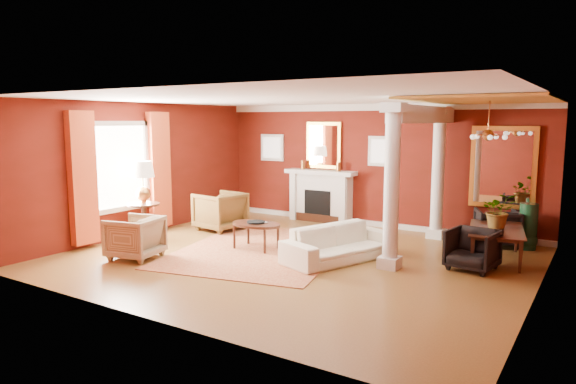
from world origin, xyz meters
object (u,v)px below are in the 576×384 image
Objects in this scene: armchair_leopard at (220,209)px; side_table at (143,186)px; armchair_stripe at (135,235)px; coffee_table at (256,225)px; dining_table at (498,235)px; sofa at (340,238)px.

side_table is at bearing -16.95° from armchair_leopard.
side_table is (-1.02, 1.14, 0.72)m from armchair_stripe.
armchair_leopard is 2.75m from armchair_stripe.
coffee_table is 0.63× the size of dining_table.
coffee_table is 4.49m from dining_table.
side_table reaches higher than armchair_stripe.
sofa is 3.73m from armchair_stripe.
armchair_stripe is 2.28m from coffee_table.
side_table is 1.02× the size of dining_table.
coffee_table is at bearing 68.31° from armchair_leopard.
armchair_leopard reaches higher than dining_table.
side_table is (-0.75, -1.59, 0.66)m from armchair_leopard.
armchair_stripe reaches higher than sofa.
sofa reaches higher than coffee_table.
coffee_table is at bearing 115.27° from sofa.
dining_table reaches higher than coffee_table.
side_table reaches higher than coffee_table.
armchair_leopard is at bearing 96.89° from sofa.
coffee_table is 2.65m from side_table.
sofa is 1.29× the size of side_table.
side_table reaches higher than sofa.
coffee_table is 0.62× the size of side_table.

